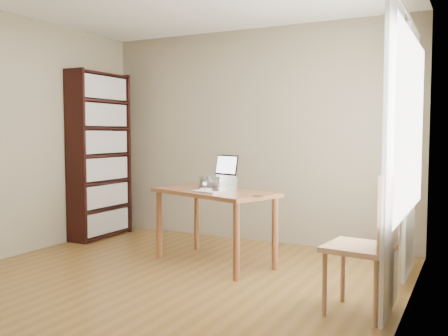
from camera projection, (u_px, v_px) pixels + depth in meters
room at (150, 137)px, 4.12m from camera, size 4.04×4.54×2.64m
bookshelf at (100, 155)px, 6.35m from camera, size 0.30×0.90×2.10m
curtains at (403, 153)px, 3.98m from camera, size 0.03×1.90×2.25m
desk at (214, 201)px, 5.07m from camera, size 1.44×1.05×0.75m
laptop_stand at (218, 182)px, 5.13m from camera, size 0.32×0.25×0.13m
laptop at (220, 171)px, 5.17m from camera, size 0.37×0.36×0.22m
keyboard at (206, 192)px, 4.85m from camera, size 0.33×0.21×0.02m
coaster at (258, 196)px, 4.57m from camera, size 0.11×0.11×0.01m
cat at (217, 183)px, 5.17m from camera, size 0.25×0.49×0.16m
chair at (371, 239)px, 3.60m from camera, size 0.51×0.51×1.04m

